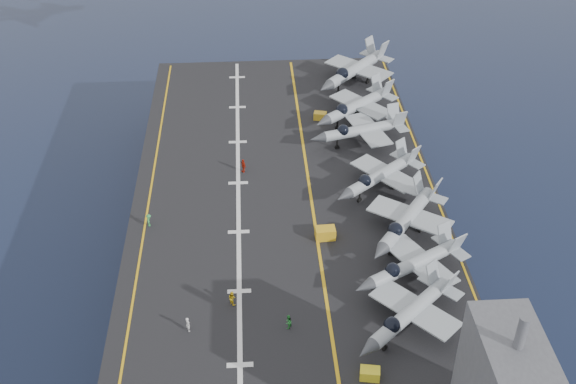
{
  "coord_description": "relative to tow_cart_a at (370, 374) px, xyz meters",
  "views": [
    {
      "loc": [
        -4.33,
        -65.77,
        62.79
      ],
      "look_at": [
        0.0,
        4.0,
        13.0
      ],
      "focal_mm": 45.0,
      "sensor_mm": 36.0,
      "label": 1
    }
  ],
  "objects": [
    {
      "name": "ground",
      "position": [
        -5.89,
        22.22,
        -10.94
      ],
      "size": [
        500.0,
        500.0,
        0.0
      ],
      "primitive_type": "plane",
      "color": "#142135",
      "rests_on": "ground"
    },
    {
      "name": "hull",
      "position": [
        -5.89,
        22.22,
        -5.94
      ],
      "size": [
        36.0,
        90.0,
        10.0
      ],
      "primitive_type": "cube",
      "color": "#56595E",
      "rests_on": "ground"
    },
    {
      "name": "flight_deck",
      "position": [
        -5.89,
        22.22,
        -0.74
      ],
      "size": [
        38.0,
        92.0,
        0.4
      ],
      "primitive_type": "cube",
      "color": "black",
      "rests_on": "hull"
    },
    {
      "name": "foul_line",
      "position": [
        -2.89,
        22.22,
        -0.52
      ],
      "size": [
        0.35,
        90.0,
        0.02
      ],
      "primitive_type": "cube",
      "color": "gold",
      "rests_on": "flight_deck"
    },
    {
      "name": "landing_centerline",
      "position": [
        -11.89,
        22.22,
        -0.52
      ],
      "size": [
        0.5,
        90.0,
        0.02
      ],
      "primitive_type": "cube",
      "color": "silver",
      "rests_on": "flight_deck"
    },
    {
      "name": "deck_edge_port",
      "position": [
        -22.89,
        22.22,
        -0.52
      ],
      "size": [
        0.25,
        90.0,
        0.02
      ],
      "primitive_type": "cube",
      "color": "gold",
      "rests_on": "flight_deck"
    },
    {
      "name": "deck_edge_stbd",
      "position": [
        12.61,
        22.22,
        -0.52
      ],
      "size": [
        0.25,
        90.0,
        0.02
      ],
      "primitive_type": "cube",
      "color": "gold",
      "rests_on": "flight_deck"
    },
    {
      "name": "fighter_jet_2",
      "position": [
        4.77,
        5.85,
        1.84
      ],
      "size": [
        16.31,
        16.03,
        4.77
      ],
      "primitive_type": null,
      "color": "gray",
      "rests_on": "flight_deck"
    },
    {
      "name": "fighter_jet_3",
      "position": [
        6.64,
        12.92,
        1.82
      ],
      "size": [
        16.33,
        14.54,
        4.74
      ],
      "primitive_type": null,
      "color": "#9FA6AE",
      "rests_on": "flight_deck"
    },
    {
      "name": "fighter_jet_4",
      "position": [
        7.32,
        20.49,
        1.97
      ],
      "size": [
        16.28,
        17.37,
        5.02
      ],
      "primitive_type": null,
      "color": "#8D969D",
      "rests_on": "flight_deck"
    },
    {
      "name": "fighter_jet_5",
      "position": [
        5.89,
        29.68,
        1.82
      ],
      "size": [
        16.31,
        15.66,
        4.73
      ],
      "primitive_type": null,
      "color": "#9DA8AF",
      "rests_on": "flight_deck"
    },
    {
      "name": "fighter_jet_6",
      "position": [
        5.31,
        40.71,
        1.83
      ],
      "size": [
        15.64,
        12.52,
        4.74
      ],
      "primitive_type": null,
      "color": "gray",
      "rests_on": "flight_deck"
    },
    {
      "name": "fighter_jet_7",
      "position": [
        5.41,
        47.33,
        1.98
      ],
      "size": [
        17.38,
        16.7,
        5.05
      ],
      "primitive_type": null,
      "color": "gray",
      "rests_on": "flight_deck"
    },
    {
      "name": "fighter_jet_8",
      "position": [
        6.69,
        58.6,
        2.26
      ],
      "size": [
        18.81,
        19.16,
        5.6
      ],
      "primitive_type": null,
      "color": "#9197A0",
      "rests_on": "flight_deck"
    },
    {
      "name": "tow_cart_a",
      "position": [
        0.0,
        0.0,
        0.0
      ],
      "size": [
        1.98,
        1.47,
        1.09
      ],
      "primitive_type": null,
      "color": "yellow",
      "rests_on": "flight_deck"
    },
    {
      "name": "tow_cart_b",
      "position": [
        -1.97,
        20.53,
        0.14
      ],
      "size": [
        2.35,
        1.6,
        1.37
      ],
      "primitive_type": null,
      "color": "gold",
      "rests_on": "flight_deck"
    },
    {
      "name": "tow_cart_c",
      "position": [
        0.15,
        47.91,
        -0.0
      ],
      "size": [
        2.03,
        1.56,
        1.08
      ],
      "primitive_type": null,
      "color": "gold",
      "rests_on": "flight_deck"
    },
    {
      "name": "crew_1",
      "position": [
        -16.92,
        6.98,
        0.3
      ],
      "size": [
        1.05,
        1.2,
        1.68
      ],
      "primitive_type": "imported",
      "color": "silver",
      "rests_on": "flight_deck"
    },
    {
      "name": "crew_2",
      "position": [
        -12.62,
        10.43,
        0.29
      ],
      "size": [
        1.18,
        1.18,
        1.67
      ],
      "primitive_type": "imported",
      "color": "yellow",
      "rests_on": "flight_deck"
    },
    {
      "name": "crew_3",
      "position": [
        -22.33,
        24.08,
        0.26
      ],
      "size": [
        0.7,
        1.0,
        1.6
      ],
      "primitive_type": "imported",
      "color": "green",
      "rests_on": "flight_deck"
    },
    {
      "name": "crew_4",
      "position": [
        -11.2,
        34.83,
        0.39
      ],
      "size": [
        1.24,
        1.35,
        1.88
      ],
      "primitive_type": "imported",
      "color": "#A41C0B",
      "rests_on": "flight_deck"
    },
    {
      "name": "crew_7",
      "position": [
        -7.08,
        6.73,
        0.26
      ],
      "size": [
        1.09,
        1.15,
        1.6
      ],
      "primitive_type": "imported",
      "color": "#268C33",
      "rests_on": "flight_deck"
    }
  ]
}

